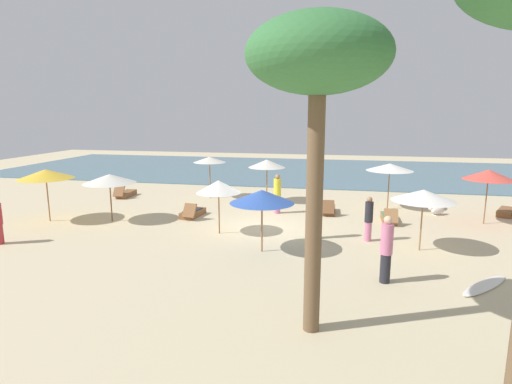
% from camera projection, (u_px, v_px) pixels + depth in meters
% --- Properties ---
extents(ground_plane, '(60.00, 60.00, 0.00)m').
position_uv_depth(ground_plane, '(264.00, 227.00, 17.30)').
color(ground_plane, beige).
extents(ocean_water, '(48.00, 16.00, 0.06)m').
position_uv_depth(ocean_water, '(303.00, 170.00, 33.64)').
color(ocean_water, slate).
rests_on(ocean_water, ground_plane).
extents(umbrella_0, '(2.12, 2.12, 2.13)m').
position_uv_depth(umbrella_0, '(423.00, 195.00, 14.06)').
color(umbrella_0, olive).
rests_on(umbrella_0, ground_plane).
extents(umbrella_1, '(1.94, 1.94, 2.26)m').
position_uv_depth(umbrella_1, '(267.00, 164.00, 21.69)').
color(umbrella_1, olive).
rests_on(umbrella_1, ground_plane).
extents(umbrella_2, '(2.23, 2.23, 2.08)m').
position_uv_depth(umbrella_2, '(109.00, 179.00, 17.87)').
color(umbrella_2, brown).
rests_on(umbrella_2, ground_plane).
extents(umbrella_3, '(2.23, 2.23, 2.25)m').
position_uv_depth(umbrella_3, '(390.00, 167.00, 20.13)').
color(umbrella_3, brown).
rests_on(umbrella_3, ground_plane).
extents(umbrella_4, '(2.05, 2.05, 2.33)m').
position_uv_depth(umbrella_4, '(489.00, 175.00, 17.41)').
color(umbrella_4, brown).
rests_on(umbrella_4, ground_plane).
extents(umbrella_5, '(1.73, 1.73, 2.11)m').
position_uv_depth(umbrella_5, '(219.00, 187.00, 16.06)').
color(umbrella_5, brown).
rests_on(umbrella_5, ground_plane).
extents(umbrella_6, '(2.30, 2.30, 2.28)m').
position_uv_depth(umbrella_6, '(46.00, 174.00, 17.84)').
color(umbrella_6, olive).
rests_on(umbrella_6, ground_plane).
extents(umbrella_7, '(2.18, 2.18, 2.15)m').
position_uv_depth(umbrella_7, '(262.00, 197.00, 13.94)').
color(umbrella_7, olive).
rests_on(umbrella_7, ground_plane).
extents(umbrella_8, '(1.76, 1.76, 2.28)m').
position_uv_depth(umbrella_8, '(210.00, 160.00, 22.72)').
color(umbrella_8, olive).
rests_on(umbrella_8, ground_plane).
extents(lounger_0, '(0.63, 1.65, 0.74)m').
position_uv_depth(lounger_0, '(328.00, 210.00, 19.64)').
color(lounger_0, brown).
rests_on(lounger_0, ground_plane).
extents(lounger_1, '(1.26, 1.72, 0.75)m').
position_uv_depth(lounger_1, '(507.00, 212.00, 19.20)').
color(lounger_1, brown).
rests_on(lounger_1, ground_plane).
extents(lounger_2, '(0.61, 1.68, 0.70)m').
position_uv_depth(lounger_2, '(389.00, 218.00, 18.07)').
color(lounger_2, olive).
rests_on(lounger_2, ground_plane).
extents(lounger_3, '(0.83, 1.71, 0.74)m').
position_uv_depth(lounger_3, '(193.00, 213.00, 18.97)').
color(lounger_3, brown).
rests_on(lounger_3, ground_plane).
extents(lounger_4, '(0.70, 1.70, 0.72)m').
position_uv_depth(lounger_4, '(126.00, 194.00, 23.41)').
color(lounger_4, brown).
rests_on(lounger_4, ground_plane).
extents(person_1, '(0.43, 0.43, 1.72)m').
position_uv_depth(person_1, '(317.00, 216.00, 15.62)').
color(person_1, '#338C59').
rests_on(person_1, ground_plane).
extents(person_2, '(0.41, 0.41, 1.67)m').
position_uv_depth(person_2, '(369.00, 219.00, 15.30)').
color(person_2, '#D17299').
rests_on(person_2, ground_plane).
extents(person_4, '(0.47, 0.47, 1.92)m').
position_uv_depth(person_4, '(386.00, 249.00, 11.54)').
color(person_4, '#26262D').
rests_on(person_4, ground_plane).
extents(person_5, '(0.36, 0.36, 1.85)m').
position_uv_depth(person_5, '(277.00, 194.00, 19.49)').
color(person_5, '#D17299').
rests_on(person_5, ground_plane).
extents(palm_2, '(2.88, 2.88, 6.61)m').
position_uv_depth(palm_2, '(318.00, 62.00, 8.12)').
color(palm_2, brown).
rests_on(palm_2, ground_plane).
extents(dog, '(0.81, 0.72, 0.39)m').
position_uv_depth(dog, '(437.00, 211.00, 19.32)').
color(dog, silver).
rests_on(dog, ground_plane).
extents(surfboard, '(1.83, 2.01, 0.07)m').
position_uv_depth(surfboard, '(485.00, 285.00, 11.42)').
color(surfboard, silver).
rests_on(surfboard, ground_plane).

